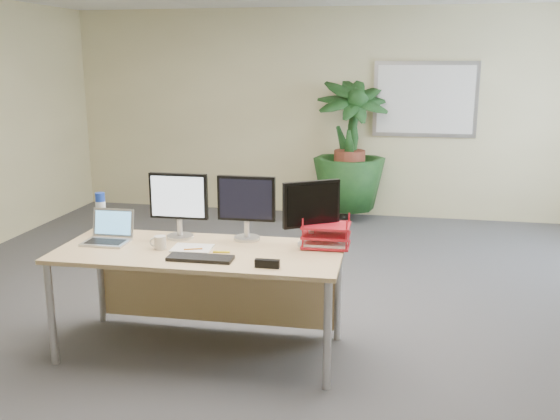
% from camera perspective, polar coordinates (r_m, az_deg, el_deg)
% --- Properties ---
extents(floor, '(8.00, 8.00, 0.00)m').
position_cam_1_polar(floor, '(4.81, -1.38, -11.55)').
color(floor, '#494A4F').
rests_on(floor, ground).
extents(back_wall, '(7.00, 0.04, 2.70)m').
position_cam_1_polar(back_wall, '(8.33, 4.68, 8.79)').
color(back_wall, '#C7BE8C').
rests_on(back_wall, floor).
extents(whiteboard, '(1.30, 0.04, 0.95)m').
position_cam_1_polar(whiteboard, '(8.23, 13.13, 9.82)').
color(whiteboard, '#ABABB0').
rests_on(whiteboard, back_wall).
extents(desk, '(1.99, 0.87, 0.76)m').
position_cam_1_polar(desk, '(4.51, -6.93, -5.19)').
color(desk, '#D9BD80').
rests_on(desk, floor).
extents(floor_plant, '(1.06, 1.06, 1.50)m').
position_cam_1_polar(floor_plant, '(8.08, 6.36, 4.31)').
color(floor_plant, '#153C19').
rests_on(floor_plant, floor).
extents(monitor_left, '(0.43, 0.20, 0.48)m').
position_cam_1_polar(monitor_left, '(4.60, -9.25, 0.80)').
color(monitor_left, silver).
rests_on(monitor_left, desk).
extents(monitor_right, '(0.42, 0.19, 0.47)m').
position_cam_1_polar(monitor_right, '(4.51, -3.09, 0.60)').
color(monitor_right, silver).
rests_on(monitor_right, desk).
extents(monitor_dark, '(0.38, 0.26, 0.47)m').
position_cam_1_polar(monitor_dark, '(4.34, 2.90, 0.08)').
color(monitor_dark, silver).
rests_on(monitor_dark, desk).
extents(laptop, '(0.32, 0.28, 0.22)m').
position_cam_1_polar(laptop, '(4.67, -15.35, -2.10)').
color(laptop, '#B4B4B9').
rests_on(laptop, desk).
extents(keyboard, '(0.44, 0.15, 0.02)m').
position_cam_1_polar(keyboard, '(4.14, -7.30, -4.38)').
color(keyboard, black).
rests_on(keyboard, desk).
extents(coffee_mug, '(0.12, 0.08, 0.09)m').
position_cam_1_polar(coffee_mug, '(4.41, -10.94, -2.94)').
color(coffee_mug, silver).
rests_on(coffee_mug, desk).
extents(spiral_notebook, '(0.28, 0.22, 0.01)m').
position_cam_1_polar(spiral_notebook, '(4.38, -8.04, -3.49)').
color(spiral_notebook, white).
rests_on(spiral_notebook, desk).
extents(orange_pen, '(0.12, 0.05, 0.01)m').
position_cam_1_polar(orange_pen, '(4.32, -7.95, -3.55)').
color(orange_pen, orange).
rests_on(orange_pen, spiral_notebook).
extents(yellow_highlighter, '(0.12, 0.03, 0.02)m').
position_cam_1_polar(yellow_highlighter, '(4.27, -5.38, -3.84)').
color(yellow_highlighter, yellow).
rests_on(yellow_highlighter, desk).
extents(water_bottle, '(0.08, 0.08, 0.31)m').
position_cam_1_polar(water_bottle, '(4.92, -16.04, -0.30)').
color(water_bottle, silver).
rests_on(water_bottle, desk).
extents(letter_tray, '(0.33, 0.26, 0.16)m').
position_cam_1_polar(letter_tray, '(4.38, 4.23, -2.48)').
color(letter_tray, red).
rests_on(letter_tray, desk).
extents(stapler, '(0.16, 0.04, 0.05)m').
position_cam_1_polar(stapler, '(3.95, -1.17, -4.92)').
color(stapler, black).
rests_on(stapler, desk).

